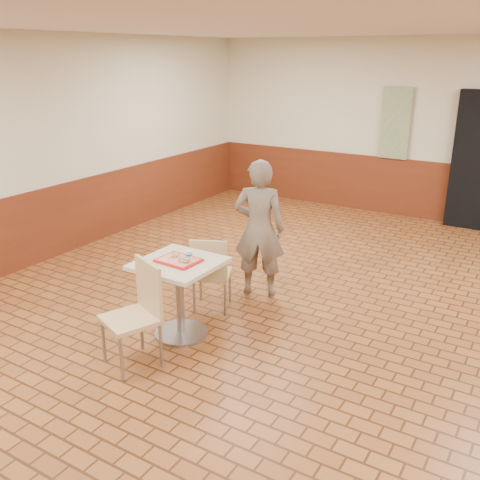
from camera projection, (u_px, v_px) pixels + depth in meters
The scene contains 11 objects.
room_shell at pixel (303, 197), 4.82m from camera, with size 8.01×10.01×3.01m.
wainscot_band at pixel (299, 298), 5.15m from camera, with size 8.00×10.00×1.00m.
promo_poster at pixel (395, 123), 9.06m from camera, with size 0.50×0.03×1.20m, color gray.
main_table at pixel (179, 286), 5.31m from camera, with size 0.76×0.76×0.80m.
chair_main_front at pixel (138, 309), 4.83m from camera, with size 0.59×0.59×0.98m.
chair_main_back at pixel (211, 270), 5.83m from camera, with size 0.53×0.53×0.87m.
customer at pixel (259, 229), 6.17m from camera, with size 0.59×0.39×1.62m, color #716457.
serving_tray at pixel (178, 260), 5.22m from camera, with size 0.40×0.31×0.02m.
ring_donut at pixel (174, 255), 5.28m from camera, with size 0.09×0.09×0.03m, color #CA8849.
long_john_donut at pixel (184, 260), 5.14m from camera, with size 0.15×0.08×0.04m.
paper_cup at pixel (189, 255), 5.21m from camera, with size 0.07×0.07×0.09m.
Camera 1 is at (1.96, -4.28, 2.73)m, focal length 40.00 mm.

